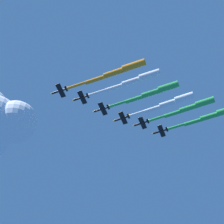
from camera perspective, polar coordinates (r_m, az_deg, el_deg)
jet_lead at (r=239.16m, az=0.32°, el=4.95°), size 50.47×25.03×3.75m
jet_port_inner at (r=244.69m, az=2.48°, el=3.85°), size 47.51×23.59×3.71m
jet_starboard_inner at (r=246.22m, az=4.87°, el=2.38°), size 46.20×23.46×3.70m
jet_port_mid at (r=250.10m, az=6.96°, el=1.08°), size 43.55×22.60×3.68m
jet_starboard_mid at (r=257.55m, az=9.46°, el=0.50°), size 44.83×23.32×3.68m
jet_port_outer at (r=263.12m, az=12.02°, el=-0.52°), size 46.84×23.60×3.69m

